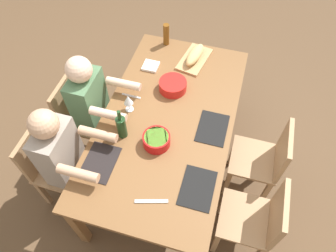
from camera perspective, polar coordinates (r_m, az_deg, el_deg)
The scene contains 21 objects.
ground_plane at distance 3.16m, azimuth 0.00°, elevation -6.68°, with size 8.00×8.00×0.00m, color brown.
dining_table at distance 2.60m, azimuth 0.00°, elevation 0.50°, with size 1.95×1.06×0.74m.
chair_far_left at distance 2.78m, azimuth -20.55°, elevation -6.48°, with size 0.40×0.40×0.85m.
diner_far_left at distance 2.52m, azimuth -18.41°, elevation -5.21°, with size 0.41×0.53×1.20m.
chair_near_center at distance 2.75m, azimuth 17.44°, elevation -5.78°, with size 0.40×0.40×0.85m.
chair_far_center at distance 3.00m, azimuth -15.86°, elevation 2.02°, with size 0.40×0.40×0.85m.
diner_far_center at distance 2.76m, azimuth -13.49°, elevation 3.95°, with size 0.41×0.53×1.20m.
chair_near_left at distance 2.50m, azimuth 16.22°, elevation -16.15°, with size 0.40×0.40×0.85m.
serving_bowl_fruit at distance 2.71m, azimuth 0.89°, elevation 7.55°, with size 0.24×0.24×0.09m.
serving_bowl_salad at distance 2.35m, azimuth -2.13°, elevation -2.50°, with size 0.21×0.21×0.10m.
cutting_board at distance 3.01m, azimuth 4.89°, elevation 12.15°, with size 0.40×0.22×0.02m, color tan.
bread_loaf at distance 2.98m, azimuth 4.96°, elevation 12.94°, with size 0.32×0.11×0.09m, color tan.
wine_bottle at distance 2.38m, azimuth -8.57°, elevation -0.09°, with size 0.08×0.08×0.29m.
beer_bottle at distance 3.12m, azimuth -0.33°, elevation 16.50°, with size 0.06×0.06×0.22m, color brown.
wine_glass at distance 2.53m, azimuth -7.32°, elevation 4.77°, with size 0.08×0.08×0.17m.
placemat_far_left at distance 2.36m, azimuth -12.42°, elevation -6.53°, with size 0.32×0.23×0.01m, color black.
placemat_near_center at distance 2.50m, azimuth 8.20°, elevation -0.38°, with size 0.32×0.23×0.01m, color black.
fork_far_center at distance 2.70m, azimuth -6.78°, elevation 5.51°, with size 0.02×0.17×0.01m, color silver.
placemat_near_left at distance 2.23m, azimuth 5.47°, elevation -11.28°, with size 0.32×0.23×0.01m, color black.
carving_knife at distance 2.18m, azimuth -3.08°, elevation -13.67°, with size 0.23×0.02×0.01m, color silver.
napkin_stack at distance 2.94m, azimuth -3.21°, elevation 10.98°, with size 0.14×0.14×0.02m, color white.
Camera 1 is at (-1.48, -0.42, 2.76)m, focal length 33.10 mm.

